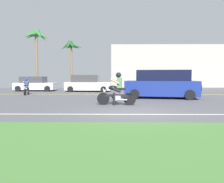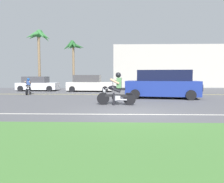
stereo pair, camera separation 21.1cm
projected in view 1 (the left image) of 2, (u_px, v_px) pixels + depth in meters
ground at (130, 103)px, 11.75m from camera, size 56.00×30.00×0.04m
grass_median at (153, 142)px, 4.67m from camera, size 56.00×3.80×0.06m
lane_line_near at (136, 114)px, 8.26m from camera, size 50.40×0.12×0.01m
lane_line_far at (125, 94)px, 17.31m from camera, size 50.40×0.12×0.01m
motorcyclist at (117, 91)px, 10.92m from camera, size 2.03×0.66×1.70m
suv_nearby at (161, 84)px, 14.42m from camera, size 5.18×2.77×1.91m
parked_car_0 at (35, 84)px, 21.34m from camera, size 4.00×2.00×1.46m
parked_car_1 at (88, 84)px, 20.54m from camera, size 4.45×2.07×1.61m
palm_tree_0 at (71, 49)px, 24.54m from camera, size 2.64×2.56×5.65m
palm_tree_1 at (36, 39)px, 23.50m from camera, size 2.91×2.95×6.75m
motorcyclist_distant at (27, 88)px, 17.00m from camera, size 0.56×1.60×1.35m
building_far at (168, 67)px, 29.41m from camera, size 16.00×4.00×5.64m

